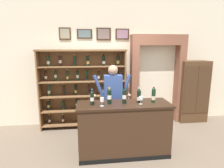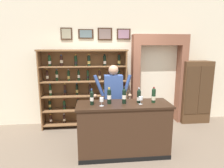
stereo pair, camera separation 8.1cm
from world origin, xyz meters
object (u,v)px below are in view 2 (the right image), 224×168
side_cabinet (194,92)px  wine_glass_left (102,100)px  wine_shelf (84,86)px  tasting_bottle_prosecco (124,96)px  shopkeeper (113,95)px  tasting_bottle_bianco (109,96)px  tasting_bottle_riserva (92,98)px  tasting_counter (123,129)px  tasting_bottle_brunello (154,95)px  wine_glass_center (141,99)px  tasting_bottle_grappa (139,96)px

side_cabinet → wine_glass_left: bearing=-149.4°
wine_shelf → tasting_bottle_prosecco: wine_shelf is taller
shopkeeper → tasting_bottle_bianco: size_ratio=5.41×
tasting_bottle_riserva → tasting_bottle_prosecco: 0.59m
wine_glass_left → tasting_bottle_riserva: bearing=153.7°
tasting_counter → wine_glass_left: 0.74m
tasting_bottle_brunello → wine_glass_center: (-0.27, -0.08, -0.04)m
tasting_counter → shopkeeper: size_ratio=1.04×
wine_glass_left → tasting_bottle_bianco: bearing=38.1°
wine_shelf → shopkeeper: 1.04m
tasting_bottle_prosecco → wine_glass_left: tasting_bottle_prosecco is taller
tasting_bottle_brunello → wine_glass_left: (-0.98, -0.12, -0.03)m
side_cabinet → tasting_counter: (-2.19, -1.44, -0.33)m
wine_glass_left → tasting_bottle_grappa: bearing=10.8°
tasting_bottle_riserva → tasting_bottle_bianco: size_ratio=0.97×
wine_shelf → side_cabinet: (2.97, 0.04, -0.23)m
tasting_counter → tasting_bottle_bianco: (-0.27, 0.01, 0.66)m
wine_glass_center → wine_glass_left: (-0.71, -0.03, 0.00)m
tasting_bottle_riserva → wine_shelf: bearing=98.0°
wine_shelf → tasting_bottle_bianco: wine_shelf is taller
shopkeeper → tasting_bottle_prosecco: bearing=-77.0°
wine_shelf → wine_glass_center: size_ratio=15.07×
tasting_bottle_brunello → side_cabinet: bearing=41.3°
wine_shelf → shopkeeper: (0.65, -0.81, -0.04)m
tasting_bottle_bianco → shopkeeper: bearing=76.5°
tasting_counter → tasting_bottle_grappa: bearing=6.2°
wine_glass_center → wine_glass_left: wine_glass_left is taller
tasting_counter → wine_glass_left: wine_glass_left is taller
wine_shelf → tasting_counter: 1.70m
wine_shelf → tasting_bottle_prosecco: bearing=-60.5°
side_cabinet → tasting_bottle_bianco: size_ratio=5.43×
wine_shelf → side_cabinet: size_ratio=1.29×
tasting_bottle_prosecco → tasting_bottle_brunello: size_ratio=1.10×
tasting_bottle_riserva → wine_glass_left: size_ratio=1.95×
wine_glass_center → tasting_bottle_grappa: bearing=95.0°
side_cabinet → shopkeeper: size_ratio=1.00×
shopkeeper → tasting_bottle_prosecco: size_ratio=5.16×
tasting_bottle_prosecco → tasting_bottle_bianco: bearing=178.8°
tasting_counter → wine_glass_left: (-0.41, -0.10, 0.61)m
tasting_bottle_grappa → tasting_counter: bearing=-173.8°
wine_glass_center → tasting_bottle_riserva: bearing=176.5°
tasting_bottle_brunello → tasting_bottle_grappa: bearing=176.1°
shopkeeper → wine_glass_center: (0.43, -0.67, 0.08)m
tasting_counter → tasting_bottle_riserva: size_ratio=5.84×
tasting_counter → wine_glass_left: size_ratio=11.38×
side_cabinet → tasting_bottle_riserva: size_ratio=5.62×
tasting_bottle_prosecco → wine_glass_left: (-0.42, -0.11, -0.04)m
tasting_counter → tasting_bottle_brunello: 0.86m
wine_shelf → wine_glass_left: 1.55m
wine_shelf → wine_glass_left: size_ratio=14.16×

